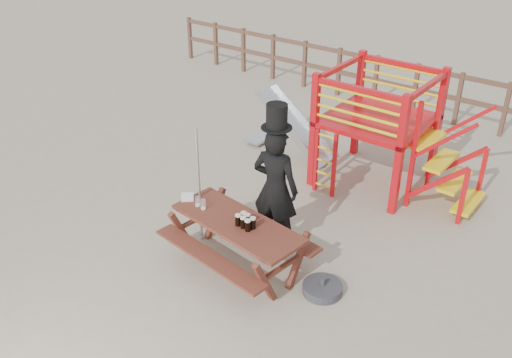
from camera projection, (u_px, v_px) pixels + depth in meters
ground at (241, 274)px, 8.15m from camera, size 60.00×60.00×0.00m
back_fence at (437, 88)px, 12.64m from camera, size 15.09×0.09×1.20m
playground_fort at (372, 126)px, 10.04m from camera, size 4.71×1.84×2.10m
picnic_table at (238, 238)px, 8.07m from camera, size 2.15×1.61×0.77m
man_with_hat at (275, 186)px, 8.29m from camera, size 0.78×0.57×2.30m
metal_pole at (199, 187)px, 8.43m from camera, size 0.04×0.04×1.89m
parasol_base at (322, 288)px, 7.77m from camera, size 0.55×0.55×0.23m
paper_bag at (188, 197)px, 8.43m from camera, size 0.23×0.22×0.08m
stout_pints at (245, 221)px, 7.78m from camera, size 0.29×0.20×0.17m
empty_glasses at (200, 203)px, 8.22m from camera, size 0.20×0.10×0.15m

